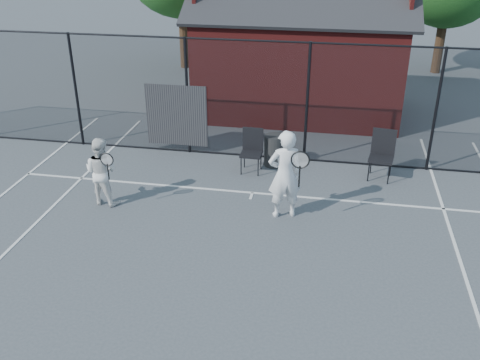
% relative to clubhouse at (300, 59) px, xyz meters
% --- Properties ---
extents(ground, '(80.00, 80.00, 0.00)m').
position_rel_clubhouse_xyz_m(ground, '(-0.50, -9.00, -1.61)').
color(ground, '#404549').
rests_on(ground, ground).
extents(court_lines, '(11.02, 18.00, 0.01)m').
position_rel_clubhouse_xyz_m(court_lines, '(-0.50, -10.32, -1.60)').
color(court_lines, silver).
rests_on(court_lines, ground).
extents(fence, '(22.04, 3.00, 3.00)m').
position_rel_clubhouse_xyz_m(fence, '(-0.80, -4.00, -0.16)').
color(fence, black).
rests_on(fence, ground).
extents(clubhouse, '(6.50, 4.36, 4.19)m').
position_rel_clubhouse_xyz_m(clubhouse, '(0.00, 0.00, 0.00)').
color(clubhouse, maroon).
rests_on(clubhouse, ground).
extents(player_front, '(0.90, 0.72, 1.88)m').
position_rel_clubhouse_xyz_m(player_front, '(0.29, -6.87, -0.66)').
color(player_front, white).
rests_on(player_front, ground).
extents(player_back, '(0.85, 0.68, 1.49)m').
position_rel_clubhouse_xyz_m(player_back, '(-3.59, -7.00, -0.86)').
color(player_back, white).
rests_on(player_back, ground).
extents(chair_left, '(0.51, 0.53, 1.03)m').
position_rel_clubhouse_xyz_m(chair_left, '(-0.71, -4.90, -1.09)').
color(chair_left, black).
rests_on(chair_left, ground).
extents(chair_right, '(0.63, 0.65, 1.14)m').
position_rel_clubhouse_xyz_m(chair_right, '(2.32, -4.73, -1.04)').
color(chair_right, black).
rests_on(chair_right, ground).
extents(waste_bin, '(0.59, 0.59, 0.78)m').
position_rel_clubhouse_xyz_m(waste_bin, '(-0.20, -4.40, -1.22)').
color(waste_bin, black).
rests_on(waste_bin, ground).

